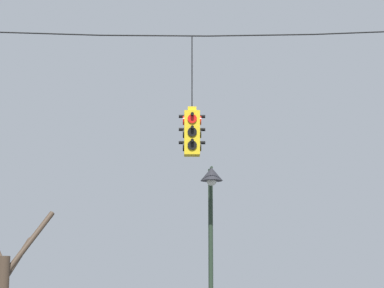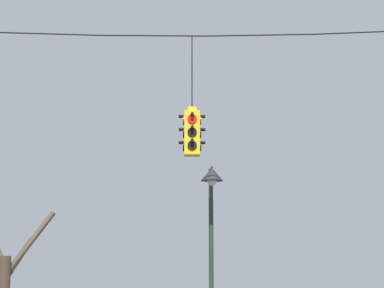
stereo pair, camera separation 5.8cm
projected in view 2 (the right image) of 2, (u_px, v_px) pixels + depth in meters
The scene contains 4 objects.
span_wire at pixel (154, 31), 16.72m from camera, with size 16.69×0.03×0.37m.
traffic_light_near_left_pole at pixel (192, 132), 16.32m from camera, with size 0.58×0.58×2.71m.
street_lamp at pixel (212, 209), 18.69m from camera, with size 0.56×0.95×5.02m.
bare_tree at pixel (1, 280), 22.84m from camera, with size 3.36×3.47×4.42m.
Camera 2 is at (0.55, -16.08, 2.13)m, focal length 70.00 mm.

